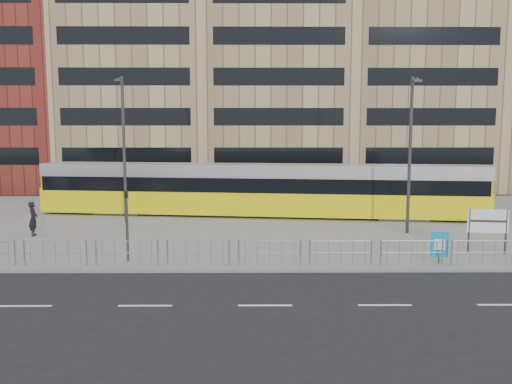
{
  "coord_description": "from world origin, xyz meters",
  "views": [
    {
      "loc": [
        1.57,
        -20.04,
        5.71
      ],
      "look_at": [
        1.77,
        6.0,
        2.63
      ],
      "focal_mm": 35.0,
      "sensor_mm": 36.0,
      "label": 1
    }
  ],
  "objects_px": {
    "pedestrian": "(33,219)",
    "lamp_post_west": "(124,145)",
    "traffic_light_west": "(127,216)",
    "station_sign": "(488,223)",
    "tram": "(257,190)",
    "lamp_post_east": "(410,149)",
    "ad_panel": "(439,245)"
  },
  "relations": [
    {
      "from": "pedestrian",
      "to": "lamp_post_west",
      "type": "bearing_deg",
      "value": -59.43
    },
    {
      "from": "pedestrian",
      "to": "traffic_light_west",
      "type": "bearing_deg",
      "value": -142.35
    },
    {
      "from": "station_sign",
      "to": "traffic_light_west",
      "type": "distance_m",
      "value": 16.36
    },
    {
      "from": "pedestrian",
      "to": "station_sign",
      "type": "bearing_deg",
      "value": -112.74
    },
    {
      "from": "tram",
      "to": "traffic_light_west",
      "type": "height_order",
      "value": "tram"
    },
    {
      "from": "station_sign",
      "to": "traffic_light_west",
      "type": "height_order",
      "value": "traffic_light_west"
    },
    {
      "from": "station_sign",
      "to": "lamp_post_east",
      "type": "bearing_deg",
      "value": 121.86
    },
    {
      "from": "station_sign",
      "to": "lamp_post_east",
      "type": "distance_m",
      "value": 6.25
    },
    {
      "from": "station_sign",
      "to": "lamp_post_west",
      "type": "bearing_deg",
      "value": 164.85
    },
    {
      "from": "station_sign",
      "to": "lamp_post_east",
      "type": "relative_size",
      "value": 0.24
    },
    {
      "from": "tram",
      "to": "traffic_light_west",
      "type": "distance_m",
      "value": 13.39
    },
    {
      "from": "ad_panel",
      "to": "traffic_light_west",
      "type": "bearing_deg",
      "value": -175.64
    },
    {
      "from": "lamp_post_east",
      "to": "lamp_post_west",
      "type": "bearing_deg",
      "value": 169.29
    },
    {
      "from": "tram",
      "to": "pedestrian",
      "type": "bearing_deg",
      "value": -144.22
    },
    {
      "from": "lamp_post_east",
      "to": "tram",
      "type": "bearing_deg",
      "value": 144.48
    },
    {
      "from": "tram",
      "to": "ad_panel",
      "type": "bearing_deg",
      "value": -51.09
    },
    {
      "from": "pedestrian",
      "to": "traffic_light_west",
      "type": "xyz_separation_m",
      "value": [
        6.48,
        -5.47,
        1.04
      ]
    },
    {
      "from": "station_sign",
      "to": "ad_panel",
      "type": "relative_size",
      "value": 1.52
    },
    {
      "from": "traffic_light_west",
      "to": "ad_panel",
      "type": "bearing_deg",
      "value": -0.33
    },
    {
      "from": "station_sign",
      "to": "pedestrian",
      "type": "height_order",
      "value": "station_sign"
    },
    {
      "from": "ad_panel",
      "to": "lamp_post_east",
      "type": "bearing_deg",
      "value": 90.43
    },
    {
      "from": "ad_panel",
      "to": "traffic_light_west",
      "type": "relative_size",
      "value": 0.44
    },
    {
      "from": "station_sign",
      "to": "ad_panel",
      "type": "height_order",
      "value": "station_sign"
    },
    {
      "from": "lamp_post_east",
      "to": "traffic_light_west",
      "type": "bearing_deg",
      "value": -156.67
    },
    {
      "from": "tram",
      "to": "pedestrian",
      "type": "distance_m",
      "value": 13.93
    },
    {
      "from": "station_sign",
      "to": "lamp_post_west",
      "type": "height_order",
      "value": "lamp_post_west"
    },
    {
      "from": "lamp_post_east",
      "to": "station_sign",
      "type": "bearing_deg",
      "value": -66.2
    },
    {
      "from": "tram",
      "to": "ad_panel",
      "type": "height_order",
      "value": "tram"
    },
    {
      "from": "station_sign",
      "to": "lamp_post_west",
      "type": "xyz_separation_m",
      "value": [
        -18.71,
        8.02,
        3.41
      ]
    },
    {
      "from": "tram",
      "to": "pedestrian",
      "type": "height_order",
      "value": "tram"
    },
    {
      "from": "tram",
      "to": "lamp_post_west",
      "type": "bearing_deg",
      "value": -153.35
    },
    {
      "from": "pedestrian",
      "to": "traffic_light_west",
      "type": "relative_size",
      "value": 0.6
    }
  ]
}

